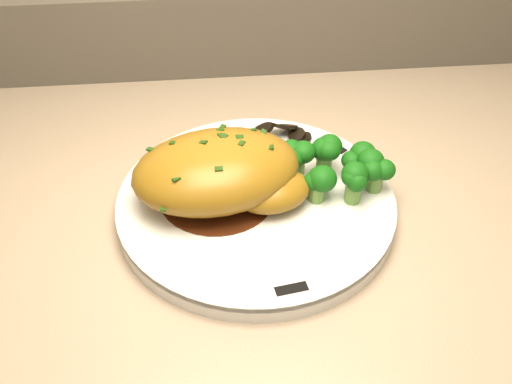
{
  "coord_description": "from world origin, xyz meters",
  "views": [
    {
      "loc": [
        0.02,
        1.18,
        1.39
      ],
      "look_at": [
        0.07,
        1.69,
        0.94
      ],
      "focal_mm": 45.0,
      "sensor_mm": 36.0,
      "label": 1
    }
  ],
  "objects": [
    {
      "name": "rim_accent_0",
      "position": [
        0.17,
        1.78,
        0.94
      ],
      "size": [
        0.03,
        0.03,
        0.0
      ],
      "primitive_type": "cube",
      "rotation": [
        0.0,
        0.0,
        2.26
      ],
      "color": "black",
      "rests_on": "plate"
    },
    {
      "name": "rim_accent_2",
      "position": [
        0.09,
        1.56,
        0.94
      ],
      "size": [
        0.03,
        0.02,
        0.0
      ],
      "primitive_type": "cube",
      "rotation": [
        0.0,
        0.0,
        6.44
      ],
      "color": "black",
      "rests_on": "plate"
    },
    {
      "name": "chicken_breast",
      "position": [
        0.03,
        1.7,
        0.97
      ],
      "size": [
        0.2,
        0.15,
        0.07
      ],
      "rotation": [
        0.0,
        0.0,
        0.17
      ],
      "color": "#956719",
      "rests_on": "plate"
    },
    {
      "name": "broccoli_florets",
      "position": [
        0.16,
        1.71,
        0.96
      ],
      "size": [
        0.11,
        0.08,
        0.04
      ],
      "rotation": [
        0.0,
        0.0,
        0.13
      ],
      "color": "#60903C",
      "rests_on": "plate"
    },
    {
      "name": "rim_accent_1",
      "position": [
        -0.05,
        1.74,
        0.94
      ],
      "size": [
        0.02,
        0.03,
        0.0
      ],
      "primitive_type": "cube",
      "rotation": [
        0.0,
        0.0,
        4.35
      ],
      "color": "black",
      "rests_on": "plate"
    },
    {
      "name": "plate",
      "position": [
        0.07,
        1.69,
        0.92
      ],
      "size": [
        0.39,
        0.39,
        0.02
      ],
      "primitive_type": "cylinder",
      "rotation": [
        0.0,
        0.0,
        0.41
      ],
      "color": "silver",
      "rests_on": "counter"
    },
    {
      "name": "gravy_pool",
      "position": [
        0.03,
        1.7,
        0.94
      ],
      "size": [
        0.13,
        0.13,
        0.0
      ],
      "primitive_type": "cylinder",
      "color": "#3E190B",
      "rests_on": "plate"
    },
    {
      "name": "mushroom_pile",
      "position": [
        0.08,
        1.77,
        0.94
      ],
      "size": [
        0.1,
        0.08,
        0.03
      ],
      "color": "black",
      "rests_on": "plate"
    }
  ]
}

